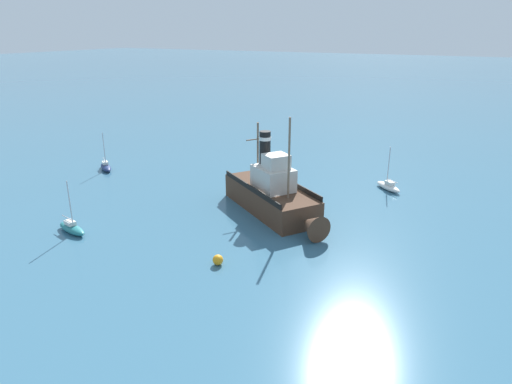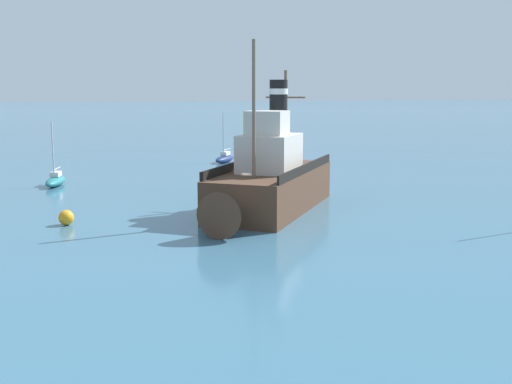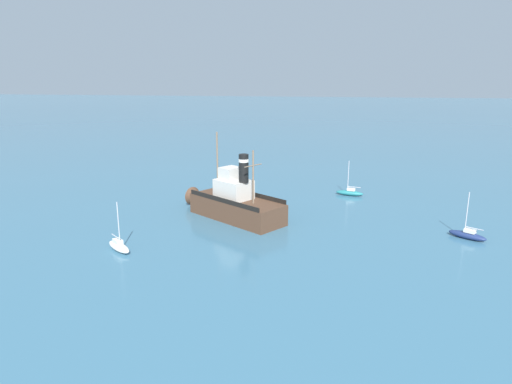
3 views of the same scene
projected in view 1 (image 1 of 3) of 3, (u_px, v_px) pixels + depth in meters
The scene contains 6 objects.
ground_plane at pixel (271, 214), 44.68m from camera, with size 600.00×600.00×0.00m, color #38667F.
old_tugboat at pixel (274, 195), 44.64m from camera, with size 10.95×13.77×9.90m.
sailboat_teal at pixel (72, 228), 40.62m from camera, with size 1.92×3.95×4.90m.
sailboat_white at pixel (388, 186), 51.35m from camera, with size 3.27×3.63×4.90m.
sailboat_navy at pixel (106, 167), 58.66m from camera, with size 3.08×3.75×4.90m.
mooring_buoy at pixel (218, 260), 35.05m from camera, with size 0.82×0.82×0.82m, color orange.
Camera 1 is at (37.23, 17.94, 17.20)m, focal length 32.00 mm.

